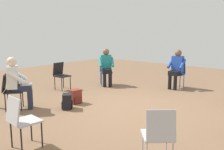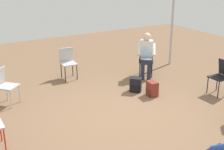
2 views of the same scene
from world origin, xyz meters
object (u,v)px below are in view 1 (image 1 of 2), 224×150
Objects in this scene: chair_southwest at (159,134)px; person_in_teal at (106,65)px; person_with_laptop at (17,80)px; person_in_blue at (176,67)px; chair_northeast at (106,70)px; chair_northwest at (10,89)px; chair_north at (61,74)px; backpack_by_empty_chair at (67,102)px; chair_east at (178,72)px; backpack_near_laptop_user at (75,97)px; chair_west at (21,119)px.

person_in_teal reaches higher than chair_southwest.
person_with_laptop and person_in_blue have the same top height.
chair_northeast is at bearing 97.03° from chair_southwest.
person_in_teal is at bearing 90.00° from chair_northeast.
chair_north is at bearing 146.24° from chair_northwest.
person_with_laptop is 3.44× the size of backpack_by_empty_chair.
chair_southwest and chair_northeast have the same top height.
chair_east is 0.26m from person_in_blue.
chair_north is 2.36× the size of backpack_by_empty_chair.
person_in_teal is 1.00× the size of person_in_blue.
chair_northwest reaches higher than backpack_near_laptop_user.
chair_east is at bearing -18.67° from backpack_near_laptop_user.
chair_north is 3.67m from person_in_blue.
backpack_near_laptop_user is (1.32, 3.16, -0.34)m from chair_southwest.
chair_west is 0.69× the size of person_in_blue.
backpack_by_empty_chair is (-2.65, -1.13, -0.34)m from chair_northeast.
chair_northeast is 1.00× the size of chair_northwest.
backpack_by_empty_chair is (0.75, -0.86, -0.53)m from person_with_laptop.
chair_southwest is at bearing 65.49° from chair_north.
person_in_teal and person_in_blue have the same top height.
person_in_blue is at bearing 161.57° from person_in_teal.
person_with_laptop is at bearing 135.65° from chair_southwest.
chair_north is 1.55m from person_in_teal.
chair_northeast is 2.36× the size of backpack_by_empty_chair.
chair_northwest is (-3.53, -0.17, 0.00)m from chair_northeast.
chair_southwest is 0.69× the size of person_with_laptop.
backpack_by_empty_chair is (-3.67, 0.97, -0.54)m from person_in_blue.
person_with_laptop reaches higher than chair_northwest.
backpack_by_empty_chair is (1.77, 1.07, -0.34)m from chair_west.
chair_southwest is 2.36× the size of backpack_near_laptop_user.
person_in_teal reaches higher than chair_north.
backpack_by_empty_chair is at bearing 77.30° from person_with_laptop.
person_with_laptop reaches higher than chair_northeast.
chair_northeast is 2.90m from backpack_by_empty_chair.
person_in_teal reaches higher than chair_west.
chair_southwest is at bearing 108.88° from chair_east.
chair_southwest is 1.00× the size of chair_west.
chair_east is 1.00× the size of chair_north.
person_with_laptop is (-1.91, -0.84, 0.20)m from chair_north.
backpack_near_laptop_user is at bearing 62.89° from person_in_teal.
backpack_near_laptop_user is (1.31, -0.77, -0.34)m from chair_northwest.
backpack_near_laptop_user is (1.17, -0.67, -0.53)m from person_with_laptop.
person_in_teal reaches higher than chair_northwest.
backpack_by_empty_chair is at bearing 63.42° from person_in_teal.
person_in_blue is at bearing 103.42° from chair_northwest.
chair_northeast is at bearing 130.98° from person_with_laptop.
chair_southwest is 0.69× the size of person_in_teal.
chair_east is 2.36× the size of backpack_by_empty_chair.
chair_east is at bearing -90.00° from person_in_blue.
chair_east is 0.69× the size of person_in_teal.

